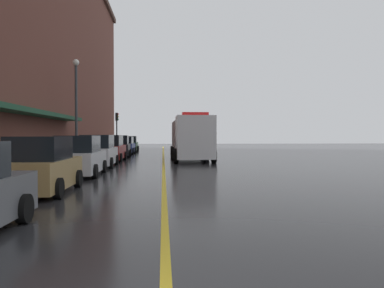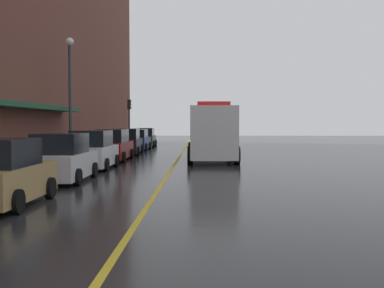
{
  "view_description": "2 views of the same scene",
  "coord_description": "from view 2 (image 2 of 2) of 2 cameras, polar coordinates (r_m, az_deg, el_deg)",
  "views": [
    {
      "loc": [
        -0.04,
        -3.06,
        1.92
      ],
      "look_at": [
        1.29,
        14.51,
        1.5
      ],
      "focal_mm": 36.11,
      "sensor_mm": 36.0,
      "label": 1
    },
    {
      "loc": [
        1.51,
        -3.24,
        2.32
      ],
      "look_at": [
        0.95,
        23.82,
        1.1
      ],
      "focal_mm": 44.98,
      "sensor_mm": 36.0,
      "label": 2
    }
  ],
  "objects": [
    {
      "name": "ground_plane",
      "position": [
        28.37,
        -1.86,
        -2.11
      ],
      "size": [
        112.0,
        112.0,
        0.0
      ],
      "primitive_type": "plane",
      "color": "#232326"
    },
    {
      "name": "sidewalk_left",
      "position": [
        29.36,
        -14.04,
        -1.88
      ],
      "size": [
        2.4,
        70.0,
        0.15
      ],
      "primitive_type": "cube",
      "color": "gray",
      "rests_on": "ground"
    },
    {
      "name": "lane_center_stripe",
      "position": [
        28.37,
        -1.86,
        -2.1
      ],
      "size": [
        0.16,
        70.0,
        0.01
      ],
      "primitive_type": "cube",
      "color": "gold",
      "rests_on": "ground"
    },
    {
      "name": "parked_car_1",
      "position": [
        14.36,
        -21.48,
        -3.42
      ],
      "size": [
        1.98,
        4.15,
        1.87
      ],
      "rotation": [
        0.0,
        0.0,
        1.56
      ],
      "color": "#A5844C",
      "rests_on": "ground"
    },
    {
      "name": "parked_car_2",
      "position": [
        19.48,
        -15.16,
        -1.76
      ],
      "size": [
        2.1,
        4.31,
        1.89
      ],
      "rotation": [
        0.0,
        0.0,
        1.57
      ],
      "color": "silver",
      "rests_on": "ground"
    },
    {
      "name": "parked_car_3",
      "position": [
        24.36,
        -11.73,
        -0.84
      ],
      "size": [
        2.12,
        4.17,
        1.92
      ],
      "rotation": [
        0.0,
        0.0,
        1.56
      ],
      "color": "silver",
      "rests_on": "ground"
    },
    {
      "name": "parked_car_4",
      "position": [
        29.41,
        -9.34,
        -0.25
      ],
      "size": [
        2.0,
        4.76,
        1.91
      ],
      "rotation": [
        0.0,
        0.0,
        1.56
      ],
      "color": "maroon",
      "rests_on": "ground"
    },
    {
      "name": "parked_car_5",
      "position": [
        35.02,
        -7.79,
        0.19
      ],
      "size": [
        2.28,
        4.93,
        1.88
      ],
      "rotation": [
        0.0,
        0.0,
        1.61
      ],
      "color": "black",
      "rests_on": "ground"
    },
    {
      "name": "parked_car_6",
      "position": [
        40.24,
        -6.61,
        0.42
      ],
      "size": [
        2.14,
        4.26,
        1.74
      ],
      "rotation": [
        0.0,
        0.0,
        1.56
      ],
      "color": "navy",
      "rests_on": "ground"
    },
    {
      "name": "parked_car_7",
      "position": [
        45.68,
        -5.59,
        0.7
      ],
      "size": [
        2.06,
        4.35,
        1.79
      ],
      "rotation": [
        0.0,
        0.0,
        1.59
      ],
      "color": "#2D5133",
      "rests_on": "ground"
    },
    {
      "name": "box_truck",
      "position": [
        29.4,
        2.34,
        1.27
      ],
      "size": [
        3.0,
        8.74,
        3.45
      ],
      "rotation": [
        0.0,
        0.0,
        -1.55
      ],
      "color": "silver",
      "rests_on": "ground"
    },
    {
      "name": "parking_meter_0",
      "position": [
        40.47,
        -8.57,
        0.76
      ],
      "size": [
        0.14,
        0.18,
        1.33
      ],
      "color": "#4C4C51",
      "rests_on": "sidewalk_left"
    },
    {
      "name": "parking_meter_1",
      "position": [
        22.21,
        -16.8,
        -0.78
      ],
      "size": [
        0.14,
        0.18,
        1.33
      ],
      "color": "#4C4C51",
      "rests_on": "sidewalk_left"
    },
    {
      "name": "parking_meter_2",
      "position": [
        30.23,
        -11.93,
        0.13
      ],
      "size": [
        0.14,
        0.18,
        1.33
      ],
      "color": "#4C4C51",
      "rests_on": "sidewalk_left"
    },
    {
      "name": "street_lamp_left",
      "position": [
        28.2,
        -14.25,
        6.73
      ],
      "size": [
        0.44,
        0.44,
        6.94
      ],
      "color": "#33383D",
      "rests_on": "sidewalk_left"
    },
    {
      "name": "traffic_light_near",
      "position": [
        45.31,
        -7.45,
        3.61
      ],
      "size": [
        0.38,
        0.36,
        4.3
      ],
      "color": "#232326",
      "rests_on": "sidewalk_left"
    }
  ]
}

